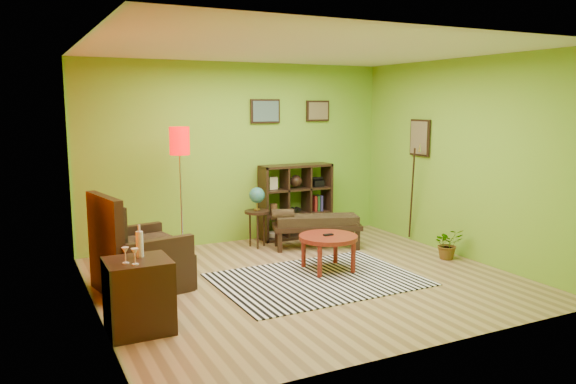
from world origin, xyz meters
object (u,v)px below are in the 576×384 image
globe_table (257,202)px  armchair (137,260)px  side_cabinet (139,295)px  cube_shelf (297,201)px  coffee_table (328,240)px  potted_plant (448,247)px  floor_lamp (180,153)px  bench (314,223)px

globe_table → armchair: bearing=-150.3°
side_cabinet → cube_shelf: cube_shelf is taller
armchair → cube_shelf: cube_shelf is taller
coffee_table → globe_table: bearing=103.0°
potted_plant → floor_lamp: bearing=154.7°
coffee_table → cube_shelf: cube_shelf is taller
bench → side_cabinet: bearing=-146.6°
side_cabinet → globe_table: bearing=46.9°
globe_table → bench: globe_table is taller
floor_lamp → potted_plant: 3.96m
floor_lamp → bench: floor_lamp is taller
floor_lamp → bench: (1.97, -0.24, -1.11)m
bench → potted_plant: 1.96m
floor_lamp → cube_shelf: bearing=13.7°
armchair → potted_plant: 4.24m
cube_shelf → potted_plant: bearing=-57.8°
bench → globe_table: bearing=150.3°
floor_lamp → cube_shelf: size_ratio=1.55×
globe_table → potted_plant: globe_table is taller
globe_table → bench: (0.75, -0.43, -0.31)m
globe_table → floor_lamp: bearing=-171.0°
bench → potted_plant: size_ratio=3.21×
floor_lamp → potted_plant: bearing=-25.3°
floor_lamp → potted_plant: (3.37, -1.59, -1.33)m
coffee_table → armchair: 2.42m
coffee_table → potted_plant: 1.84m
coffee_table → side_cabinet: side_cabinet is taller
side_cabinet → cube_shelf: size_ratio=0.85×
potted_plant → side_cabinet: bearing=-171.7°
coffee_table → globe_table: 1.59m
armchair → side_cabinet: (-0.24, -1.27, 0.01)m
armchair → globe_table: bearing=29.7°
coffee_table → side_cabinet: 2.79m
side_cabinet → coffee_table: bearing=19.1°
side_cabinet → floor_lamp: floor_lamp is taller
side_cabinet → cube_shelf: (3.11, 2.74, 0.24)m
armchair → bench: armchair is taller
floor_lamp → globe_table: 1.47m
coffee_table → potted_plant: bearing=-8.3°
globe_table → cube_shelf: cube_shelf is taller
floor_lamp → globe_table: bearing=9.0°
armchair → floor_lamp: 1.72m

